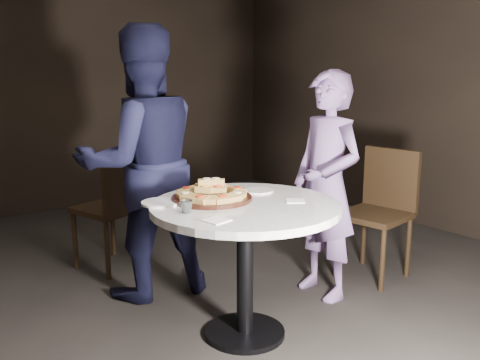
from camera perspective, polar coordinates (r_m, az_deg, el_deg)
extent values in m
plane|color=black|center=(3.46, -2.25, -15.77)|extent=(7.00, 7.00, 0.00)
cylinder|color=black|center=(3.41, 0.52, -15.93)|extent=(0.52, 0.52, 0.03)
cylinder|color=black|center=(3.24, 0.54, -9.66)|extent=(0.11, 0.11, 0.77)
cylinder|color=silver|center=(3.11, 0.55, -2.89)|extent=(1.19, 1.19, 0.04)
cylinder|color=black|center=(3.19, -3.04, -1.94)|extent=(0.51, 0.51, 0.02)
cube|color=#A88041|center=(3.25, -0.31, -1.16)|extent=(0.09, 0.11, 0.05)
cylinder|color=red|center=(3.24, -0.31, -0.79)|extent=(0.05, 0.05, 0.01)
cube|color=#A88041|center=(3.30, -0.96, -0.95)|extent=(0.11, 0.12, 0.05)
cube|color=#A88041|center=(3.33, -1.89, -0.82)|extent=(0.12, 0.13, 0.05)
cylinder|color=beige|center=(3.33, -1.90, -0.46)|extent=(0.06, 0.06, 0.01)
cube|color=#A88041|center=(3.35, -2.98, -0.77)|extent=(0.13, 0.13, 0.05)
cube|color=#A88041|center=(3.34, -4.07, -0.83)|extent=(0.12, 0.11, 0.05)
cylinder|color=red|center=(3.33, -4.08, -0.47)|extent=(0.06, 0.06, 0.01)
cube|color=#A88041|center=(3.30, -5.03, -0.97)|extent=(0.12, 0.11, 0.05)
cube|color=#A88041|center=(3.25, -5.72, -1.19)|extent=(0.12, 0.11, 0.05)
cylinder|color=red|center=(3.25, -5.73, -0.82)|extent=(0.06, 0.06, 0.01)
cube|color=#A88041|center=(3.19, -6.02, -1.45)|extent=(0.12, 0.13, 0.05)
cube|color=#A88041|center=(3.13, -5.88, -1.72)|extent=(0.09, 0.11, 0.05)
cylinder|color=beige|center=(3.12, -5.89, -1.34)|extent=(0.05, 0.05, 0.01)
cube|color=#A88041|center=(3.08, -5.28, -1.95)|extent=(0.11, 0.12, 0.05)
cube|color=#A88041|center=(3.04, -4.31, -2.11)|extent=(0.11, 0.12, 0.05)
cylinder|color=red|center=(3.03, -4.32, -1.72)|extent=(0.06, 0.06, 0.01)
cube|color=#A88041|center=(3.02, -3.12, -2.16)|extent=(0.13, 0.12, 0.05)
cube|color=#A88041|center=(3.03, -1.91, -2.10)|extent=(0.11, 0.09, 0.05)
cylinder|color=red|center=(3.03, -1.92, -1.71)|extent=(0.05, 0.05, 0.01)
cube|color=#A88041|center=(3.07, -0.91, -1.93)|extent=(0.10, 0.08, 0.05)
cube|color=#A88041|center=(3.12, -0.26, -1.69)|extent=(0.13, 0.12, 0.05)
cylinder|color=beige|center=(3.12, -0.26, -1.31)|extent=(0.06, 0.06, 0.01)
cube|color=#A88041|center=(3.18, -0.06, -1.42)|extent=(0.13, 0.13, 0.05)
cube|color=#A88041|center=(3.21, -2.37, -0.72)|extent=(0.11, 0.13, 0.04)
cylinder|color=#2D6B1E|center=(3.21, -2.37, -0.34)|extent=(0.06, 0.06, 0.01)
cube|color=#A88041|center=(3.21, -3.72, -0.73)|extent=(0.11, 0.09, 0.04)
cylinder|color=beige|center=(3.21, -3.72, -0.35)|extent=(0.06, 0.06, 0.01)
cube|color=#A88041|center=(3.14, -3.75, -1.03)|extent=(0.12, 0.13, 0.04)
cylinder|color=orange|center=(3.14, -3.76, -0.65)|extent=(0.07, 0.07, 0.01)
cube|color=#A88041|center=(3.14, -2.37, -1.02)|extent=(0.13, 0.12, 0.04)
cylinder|color=red|center=(3.13, -2.38, -0.64)|extent=(0.07, 0.07, 0.01)
cube|color=#A88041|center=(3.18, -2.60, -0.22)|extent=(0.13, 0.12, 0.04)
cylinder|color=beige|center=(3.18, -2.61, 0.16)|extent=(0.07, 0.07, 0.01)
cube|color=#A88041|center=(3.17, -3.57, -0.25)|extent=(0.13, 0.12, 0.04)
cylinder|color=beige|center=(3.17, -3.58, 0.13)|extent=(0.06, 0.06, 0.01)
cylinder|color=white|center=(3.13, -8.45, -2.40)|extent=(0.30, 0.30, 0.01)
cylinder|color=white|center=(3.40, 1.96, -1.14)|extent=(0.24, 0.24, 0.01)
imported|color=silver|center=(2.92, -5.75, -2.84)|extent=(0.08, 0.08, 0.07)
cube|color=white|center=(2.76, -2.56, -4.32)|extent=(0.14, 0.14, 0.01)
cube|color=white|center=(3.17, 5.91, -2.21)|extent=(0.15, 0.15, 0.01)
cube|color=black|center=(4.44, -13.84, -2.97)|extent=(0.58, 0.58, 0.04)
cube|color=black|center=(4.21, -11.98, -0.24)|extent=(0.45, 0.18, 0.49)
cylinder|color=black|center=(4.77, -13.42, -4.97)|extent=(0.05, 0.05, 0.49)
cylinder|color=black|center=(4.54, -17.20, -6.07)|extent=(0.05, 0.05, 0.49)
cylinder|color=black|center=(4.49, -10.12, -5.90)|extent=(0.05, 0.05, 0.49)
cylinder|color=black|center=(4.24, -13.97, -7.15)|extent=(0.05, 0.05, 0.49)
cube|color=black|center=(4.23, 14.12, -3.69)|extent=(0.53, 0.53, 0.04)
cube|color=black|center=(4.37, 15.80, 0.05)|extent=(0.12, 0.46, 0.49)
cylinder|color=black|center=(4.24, 10.27, -6.97)|extent=(0.05, 0.05, 0.49)
cylinder|color=black|center=(4.05, 14.96, -8.12)|extent=(0.05, 0.05, 0.49)
cylinder|color=black|center=(4.56, 13.06, -5.73)|extent=(0.05, 0.05, 0.49)
cylinder|color=black|center=(4.39, 17.51, -6.72)|extent=(0.05, 0.05, 0.49)
imported|color=black|center=(3.78, -10.42, 1.67)|extent=(1.03, 0.86, 1.90)
imported|color=slate|center=(3.77, 9.20, -0.62)|extent=(0.40, 0.60, 1.60)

